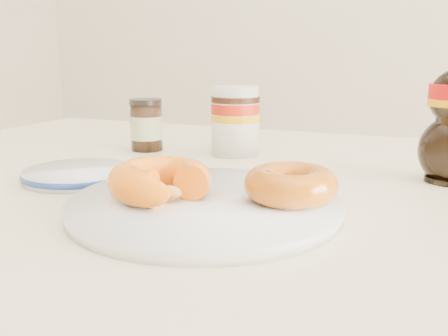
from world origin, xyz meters
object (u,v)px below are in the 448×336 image
at_px(dark_jar, 146,125).
at_px(blue_rim_saucer, 79,174).
at_px(donut_whole, 291,184).
at_px(nutella_jar, 235,118).
at_px(dining_table, 290,255).
at_px(plate, 205,204).
at_px(donut_bitten, 160,180).

xyz_separation_m(dark_jar, blue_rim_saucer, (0.02, -0.21, -0.03)).
relative_size(donut_whole, nutella_jar, 0.87).
bearing_deg(dining_table, plate, -117.37).
xyz_separation_m(donut_whole, dark_jar, (-0.31, 0.24, 0.01)).
relative_size(donut_bitten, nutella_jar, 0.97).
height_order(donut_whole, dark_jar, dark_jar).
distance_m(plate, donut_whole, 0.09).
xyz_separation_m(donut_whole, blue_rim_saucer, (-0.29, 0.03, -0.02)).
distance_m(nutella_jar, blue_rim_saucer, 0.27).
bearing_deg(donut_whole, donut_bitten, -161.27).
distance_m(nutella_jar, dark_jar, 0.15).
bearing_deg(donut_bitten, dark_jar, 115.40).
xyz_separation_m(plate, dark_jar, (-0.23, 0.27, 0.03)).
height_order(donut_bitten, dark_jar, dark_jar).
distance_m(donut_bitten, blue_rim_saucer, 0.18).
bearing_deg(dark_jar, blue_rim_saucer, -83.22).
height_order(donut_whole, blue_rim_saucer, donut_whole).
distance_m(donut_whole, blue_rim_saucer, 0.29).
relative_size(nutella_jar, blue_rim_saucer, 0.77).
bearing_deg(donut_whole, dark_jar, 142.61).
bearing_deg(dark_jar, donut_whole, -37.39).
bearing_deg(blue_rim_saucer, nutella_jar, 61.41).
height_order(donut_whole, nutella_jar, nutella_jar).
bearing_deg(donut_bitten, dining_table, 43.64).
bearing_deg(blue_rim_saucer, donut_whole, -6.07).
height_order(dining_table, blue_rim_saucer, blue_rim_saucer).
distance_m(donut_bitten, donut_whole, 0.13).
xyz_separation_m(plate, donut_whole, (0.08, 0.03, 0.02)).
distance_m(dining_table, nutella_jar, 0.26).
height_order(dining_table, nutella_jar, nutella_jar).
height_order(plate, donut_bitten, donut_bitten).
relative_size(dining_table, nutella_jar, 12.95).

